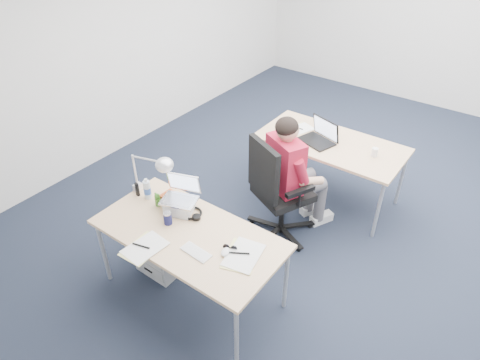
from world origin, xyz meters
name	(u,v)px	position (x,y,z in m)	size (l,w,h in m)	color
floor	(331,209)	(0.00, 0.00, 0.00)	(7.00, 7.00, 0.00)	black
room	(354,64)	(0.00, 0.00, 1.71)	(6.02, 7.02, 2.80)	silver
desk_near	(189,237)	(-0.48, -1.85, 0.68)	(1.60, 0.80, 0.73)	tan
desk_far	(331,146)	(-0.19, 0.19, 0.68)	(1.60, 0.80, 0.73)	tan
office_chair	(279,208)	(-0.29, -0.70, 0.33)	(0.96, 0.96, 1.15)	black
seated_person	(296,175)	(-0.22, -0.53, 0.68)	(0.62, 0.79, 1.34)	#B01931
drawer_pedestal_near	(166,242)	(-0.91, -1.72, 0.28)	(0.40, 0.50, 0.55)	#A2A5A7
drawer_pedestal_far	(280,162)	(-0.79, 0.13, 0.28)	(0.40, 0.50, 0.55)	#A2A5A7
silver_laptop	(179,197)	(-0.72, -1.68, 0.89)	(0.30, 0.24, 0.32)	silver
wireless_keyboard	(196,252)	(-0.27, -1.98, 0.74)	(0.26, 0.11, 0.01)	white
computer_mouse	(225,252)	(-0.08, -1.86, 0.75)	(0.06, 0.10, 0.04)	white
headphones	(192,212)	(-0.61, -1.65, 0.75)	(0.23, 0.18, 0.04)	black
can_koozie	(168,218)	(-0.69, -1.86, 0.79)	(0.07, 0.07, 0.11)	#161845
water_bottle	(147,189)	(-1.09, -1.71, 0.83)	(0.07, 0.07, 0.21)	silver
bear_figurine	(158,199)	(-0.93, -1.74, 0.80)	(0.07, 0.05, 0.13)	#23651B
book_stack	(172,200)	(-0.85, -1.65, 0.77)	(0.19, 0.14, 0.09)	silver
cordless_phone	(137,189)	(-1.19, -1.74, 0.80)	(0.04, 0.02, 0.13)	black
papers_left	(143,248)	(-0.64, -2.20, 0.74)	(0.23, 0.33, 0.01)	#F0EC8B
papers_right	(242,255)	(0.03, -1.80, 0.74)	(0.24, 0.34, 0.01)	#F0EC8B
sunglasses	(230,248)	(-0.08, -1.80, 0.74)	(0.12, 0.05, 0.03)	black
desk_lamp	(146,172)	(-1.10, -1.68, 0.99)	(0.45, 0.17, 0.52)	silver
dark_laptop	(318,131)	(-0.32, 0.09, 0.86)	(0.37, 0.36, 0.27)	black
far_cup	(375,152)	(0.30, 0.19, 0.78)	(0.07, 0.07, 0.09)	white
far_papers	(299,129)	(-0.62, 0.23, 0.73)	(0.20, 0.29, 0.01)	white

